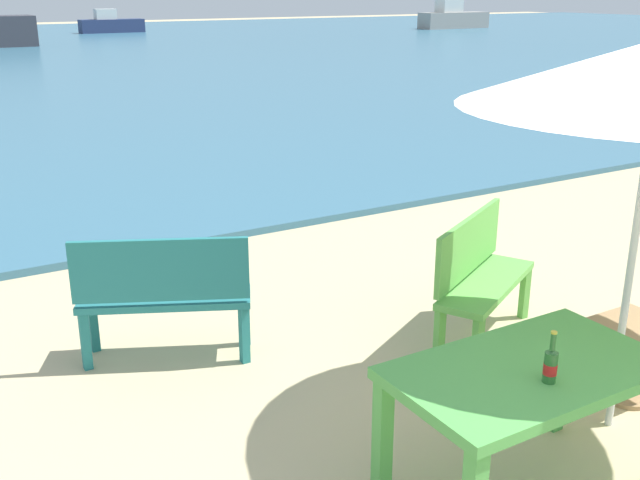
# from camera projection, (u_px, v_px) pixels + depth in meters

# --- Properties ---
(picnic_table_green) EXTENTS (1.40, 0.80, 0.76)m
(picnic_table_green) POSITION_uv_depth(u_px,v_px,m) (527.00, 385.00, 3.74)
(picnic_table_green) COLOR #4C9E47
(picnic_table_green) RESTS_ON ground_plane
(beer_bottle_amber) EXTENTS (0.07, 0.07, 0.26)m
(beer_bottle_amber) POSITION_uv_depth(u_px,v_px,m) (551.00, 364.00, 3.52)
(beer_bottle_amber) COLOR #2D662D
(beer_bottle_amber) RESTS_ON picnic_table_green
(side_table_wood) EXTENTS (0.44, 0.44, 0.54)m
(side_table_wood) POSITION_uv_depth(u_px,v_px,m) (633.00, 349.00, 4.76)
(side_table_wood) COLOR #9E7A51
(side_table_wood) RESTS_ON ground_plane
(bench_teal_center) EXTENTS (1.24, 0.84, 0.95)m
(bench_teal_center) POSITION_uv_depth(u_px,v_px,m) (163.00, 291.00, 5.18)
(bench_teal_center) COLOR #237275
(bench_teal_center) RESTS_ON ground_plane
(bench_green_right) EXTENTS (1.23, 0.88, 0.95)m
(bench_green_right) POSITION_uv_depth(u_px,v_px,m) (479.00, 271.00, 5.54)
(bench_green_right) COLOR #60B24C
(bench_green_right) RESTS_ON ground_plane
(boat_sailboat) EXTENTS (3.60, 0.98, 1.31)m
(boat_sailboat) POSITION_uv_depth(u_px,v_px,m) (111.00, 24.00, 42.59)
(boat_sailboat) COLOR navy
(boat_sailboat) RESTS_ON sea_water
(boat_barge) EXTENTS (4.77, 1.30, 1.74)m
(boat_barge) POSITION_uv_depth(u_px,v_px,m) (453.00, 18.00, 47.06)
(boat_barge) COLOR gray
(boat_barge) RESTS_ON sea_water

